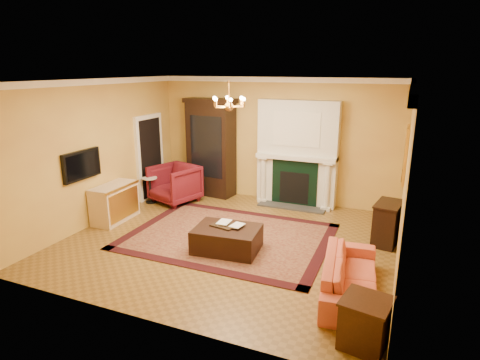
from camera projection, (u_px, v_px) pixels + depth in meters
The scene contains 26 objects.
floor at pixel (230, 240), 7.76m from camera, with size 6.00×5.50×0.02m, color brown.
ceiling at pixel (229, 80), 6.94m from camera, with size 6.00×5.50×0.02m, color white.
wall_back at pixel (276, 140), 9.80m from camera, with size 6.00×0.02×3.00m, color gold.
wall_front at pixel (137, 213), 4.90m from camera, with size 6.00×0.02×3.00m, color gold.
wall_left at pixel (100, 152), 8.47m from camera, with size 0.02×5.50×3.00m, color gold.
wall_right at pixel (406, 182), 6.23m from camera, with size 0.02×5.50×3.00m, color gold.
fireplace at pixel (297, 156), 9.49m from camera, with size 1.90×0.70×2.50m.
crown_molding at pixel (249, 82), 7.80m from camera, with size 6.00×5.50×0.12m.
doorway at pixel (150, 157), 10.08m from camera, with size 0.08×1.05×2.10m.
tv_panel at pixel (82, 165), 7.95m from camera, with size 0.09×0.95×0.58m.
gilt_mirror at pixel (406, 155), 7.45m from camera, with size 0.06×0.76×1.05m.
chandelier at pixel (229, 103), 7.05m from camera, with size 0.63×0.55×0.53m.
oriental_rug at pixel (229, 236), 7.90m from camera, with size 3.86×2.90×0.02m, color #42110E.
china_cabinet at pixel (211, 150), 10.25m from camera, with size 1.18×0.54×2.37m, color black.
wingback_armchair at pixel (175, 182), 9.81m from camera, with size 0.99×0.93×1.02m, color maroon.
pedestal_table at pixel (150, 188), 9.78m from camera, with size 0.36×0.36×0.64m.
commode at pixel (115, 203), 8.66m from camera, with size 0.51×1.07×0.80m, color beige.
coral_sofa at pixel (351, 270), 5.83m from camera, with size 1.93×0.56×0.75m, color #C8493F.
end_table at pixel (365, 324), 4.74m from camera, with size 0.51×0.51×0.59m, color #351A0E.
console_table at pixel (387, 224), 7.50m from camera, with size 0.40×0.70×0.78m, color black.
leather_ottoman at pixel (227, 239), 7.24m from camera, with size 1.15×0.84×0.43m, color black.
ottoman_tray at pixel (224, 225), 7.28m from camera, with size 0.43×0.34×0.03m, color black.
book_a at pixel (218, 215), 7.33m from camera, with size 0.22×0.03×0.30m, color gray.
book_b at pixel (232, 218), 7.21m from camera, with size 0.20×0.02×0.27m, color gray.
topiary_left at pixel (275, 142), 9.58m from camera, with size 0.18×0.18×0.47m.
topiary_right at pixel (323, 146), 9.14m from camera, with size 0.18×0.18×0.48m.
Camera 1 is at (2.94, -6.52, 3.23)m, focal length 30.00 mm.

